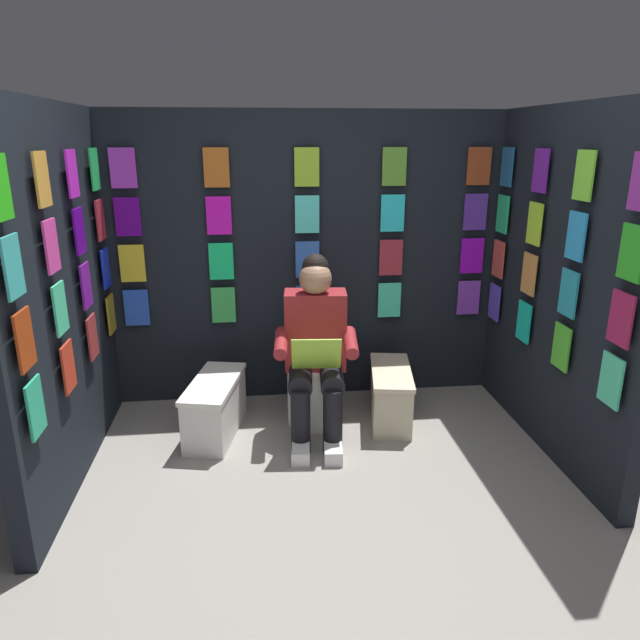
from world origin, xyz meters
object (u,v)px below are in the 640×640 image
object	(u,v)px
toilet	(315,374)
person_reading	(316,348)
comic_longbox_near	(391,395)
comic_longbox_far	(215,407)

from	to	relation	value
toilet	person_reading	size ratio (longest dim) A/B	0.65
comic_longbox_near	toilet	bearing A→B (deg)	-2.15
toilet	comic_longbox_near	xyz separation A→B (m)	(-0.52, 0.11, -0.14)
toilet	comic_longbox_near	bearing A→B (deg)	173.47
person_reading	comic_longbox_near	distance (m)	0.69
toilet	comic_longbox_far	distance (m)	0.72
comic_longbox_near	comic_longbox_far	bearing A→B (deg)	12.74
toilet	comic_longbox_far	bearing A→B (deg)	19.46
person_reading	comic_longbox_far	bearing A→B (deg)	0.75
comic_longbox_near	comic_longbox_far	world-z (taller)	comic_longbox_far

